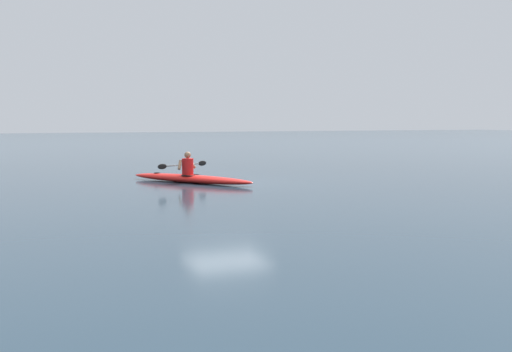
# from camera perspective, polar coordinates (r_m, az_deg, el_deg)

# --- Properties ---
(ground_plane) EXTENTS (160.00, 160.00, 0.00)m
(ground_plane) POSITION_cam_1_polar(r_m,az_deg,el_deg) (20.97, -2.52, -0.66)
(ground_plane) COLOR #233847
(kayak) EXTENTS (3.13, 4.52, 0.25)m
(kayak) POSITION_cam_1_polar(r_m,az_deg,el_deg) (21.37, -5.57, -0.22)
(kayak) COLOR red
(kayak) RESTS_ON ground
(kayaker) EXTENTS (1.98, 1.24, 0.73)m
(kayaker) POSITION_cam_1_polar(r_m,az_deg,el_deg) (21.43, -5.86, 0.93)
(kayaker) COLOR red
(kayaker) RESTS_ON kayak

